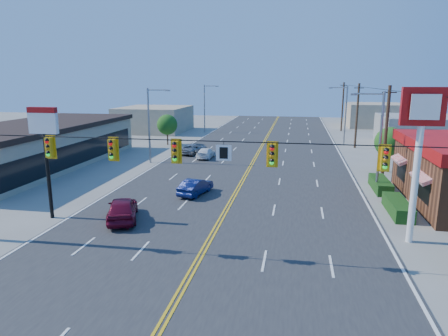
% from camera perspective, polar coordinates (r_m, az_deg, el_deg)
% --- Properties ---
extents(ground, '(160.00, 160.00, 0.00)m').
position_cam_1_polar(ground, '(20.96, -3.35, -12.54)').
color(ground, gray).
rests_on(ground, ground).
extents(road, '(20.00, 120.00, 0.06)m').
position_cam_1_polar(road, '(39.69, 3.51, -0.35)').
color(road, '#2D2D30').
rests_on(road, ground).
extents(signal_span, '(24.32, 0.34, 9.00)m').
position_cam_1_polar(signal_span, '(19.43, -3.87, 0.66)').
color(signal_span, '#47301E').
rests_on(signal_span, ground).
extents(kfc_pylon, '(2.20, 0.36, 8.50)m').
position_cam_1_polar(kfc_pylon, '(23.48, 26.23, 4.33)').
color(kfc_pylon, white).
rests_on(kfc_pylon, ground).
extents(strip_mall, '(10.40, 26.40, 4.40)m').
position_cam_1_polar(strip_mall, '(45.58, -25.46, 2.97)').
color(strip_mall, tan).
rests_on(strip_mall, ground).
extents(pizza_hut_sign, '(1.90, 0.30, 6.85)m').
position_cam_1_polar(pizza_hut_sign, '(27.56, -24.23, 3.74)').
color(pizza_hut_sign, black).
rests_on(pizza_hut_sign, ground).
extents(streetlight_se, '(2.55, 0.25, 8.00)m').
position_cam_1_polar(streetlight_se, '(33.29, 21.11, 4.18)').
color(streetlight_se, gray).
rests_on(streetlight_se, ground).
extents(streetlight_ne, '(2.55, 0.25, 8.00)m').
position_cam_1_polar(streetlight_ne, '(56.92, 16.80, 7.63)').
color(streetlight_ne, gray).
rests_on(streetlight_ne, ground).
extents(streetlight_sw, '(2.55, 0.25, 8.00)m').
position_cam_1_polar(streetlight_sw, '(43.47, -10.44, 6.59)').
color(streetlight_sw, gray).
rests_on(streetlight_sw, ground).
extents(streetlight_nw, '(2.55, 0.25, 8.00)m').
position_cam_1_polar(streetlight_nw, '(68.32, -2.64, 8.88)').
color(streetlight_nw, gray).
rests_on(streetlight_nw, ground).
extents(utility_pole_near, '(0.28, 0.28, 8.40)m').
position_cam_1_polar(utility_pole_near, '(37.49, 22.11, 4.46)').
color(utility_pole_near, '#47301E').
rests_on(utility_pole_near, ground).
extents(utility_pole_mid, '(0.28, 0.28, 8.40)m').
position_cam_1_polar(utility_pole_mid, '(55.14, 18.46, 7.05)').
color(utility_pole_mid, '#47301E').
rests_on(utility_pole_mid, ground).
extents(utility_pole_far, '(0.28, 0.28, 8.40)m').
position_cam_1_polar(utility_pole_far, '(72.96, 16.57, 8.36)').
color(utility_pole_far, '#47301E').
rests_on(utility_pole_far, ground).
extents(tree_kfc_rear, '(2.94, 2.94, 4.41)m').
position_cam_1_polar(tree_kfc_rear, '(41.81, 22.65, 3.41)').
color(tree_kfc_rear, '#47301E').
rests_on(tree_kfc_rear, ground).
extents(tree_west, '(2.80, 2.80, 4.20)m').
position_cam_1_polar(tree_west, '(55.63, -8.12, 6.15)').
color(tree_west, '#47301E').
rests_on(tree_west, ground).
extents(bld_east_mid, '(12.00, 10.00, 4.00)m').
position_cam_1_polar(bld_east_mid, '(61.34, 26.94, 4.76)').
color(bld_east_mid, gray).
rests_on(bld_east_mid, ground).
extents(bld_west_far, '(11.00, 12.00, 4.20)m').
position_cam_1_polar(bld_west_far, '(71.15, -9.91, 6.90)').
color(bld_west_far, tan).
rests_on(bld_west_far, ground).
extents(bld_east_far, '(10.00, 10.00, 4.40)m').
position_cam_1_polar(bld_east_far, '(81.97, 20.68, 7.08)').
color(bld_east_far, tan).
rests_on(bld_east_far, ground).
extents(car_magenta, '(3.23, 4.81, 1.52)m').
position_cam_1_polar(car_magenta, '(26.40, -14.31, -5.76)').
color(car_magenta, maroon).
rests_on(car_magenta, ground).
extents(car_blue, '(2.16, 3.99, 1.25)m').
position_cam_1_polar(car_blue, '(31.32, -4.08, -2.76)').
color(car_blue, '#0D174E').
rests_on(car_blue, ground).
extents(car_white, '(1.74, 4.02, 1.15)m').
position_cam_1_polar(car_white, '(45.79, -2.61, 2.09)').
color(car_white, white).
rests_on(car_white, ground).
extents(car_silver, '(3.10, 4.80, 1.23)m').
position_cam_1_polar(car_silver, '(48.42, -4.41, 2.69)').
color(car_silver, gray).
rests_on(car_silver, ground).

